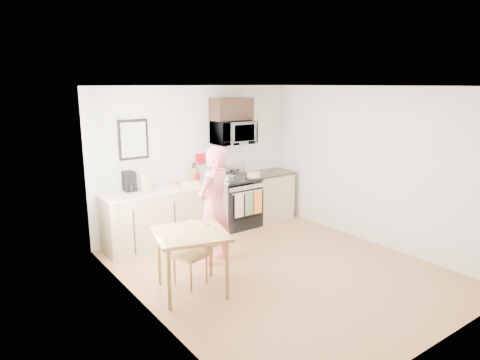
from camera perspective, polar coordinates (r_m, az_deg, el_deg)
floor at (r=6.34m, az=5.41°, el=-11.87°), size 4.60×4.60×0.00m
back_wall at (r=7.75m, az=-5.68°, el=2.77°), size 4.00×0.04×2.60m
front_wall at (r=4.53m, az=25.43°, el=-5.66°), size 4.00×0.04×2.60m
left_wall at (r=4.86m, az=-12.30°, el=-3.48°), size 0.04×4.60×2.60m
right_wall at (r=7.37m, az=17.39°, el=1.74°), size 0.04×4.60×2.60m
ceiling at (r=5.76m, az=5.96°, el=12.34°), size 4.00×4.60×0.04m
window at (r=5.54m, az=-15.44°, el=1.00°), size 0.06×1.40×1.50m
cabinet_left at (r=7.33m, az=-9.76°, el=-4.79°), size 2.10×0.60×0.90m
countertop_left at (r=7.20m, az=-9.90°, el=-1.22°), size 2.14×0.64×0.04m
cabinet_right at (r=8.50m, az=3.83°, el=-2.17°), size 0.84×0.60×0.90m
countertop_right at (r=8.39m, az=3.88°, el=0.93°), size 0.88×0.64×0.04m
range at (r=8.01m, az=-0.47°, el=-3.17°), size 0.76×0.70×1.16m
microwave at (r=7.84m, az=-0.94°, el=6.34°), size 0.76×0.51×0.42m
upper_cabinet at (r=7.84m, az=-1.14°, el=9.43°), size 0.76×0.35×0.40m
wall_art at (r=7.14m, az=-14.03°, el=5.26°), size 0.50×0.04×0.65m
wall_trivet at (r=7.76m, az=-5.31°, el=2.80°), size 0.20×0.02×0.20m
person at (r=6.29m, az=-3.51°, el=-3.44°), size 0.76×0.64×1.76m
dining_table at (r=5.47m, az=-6.56°, el=-7.82°), size 0.93×0.93×0.82m
chair at (r=5.81m, az=-5.86°, el=-8.44°), size 0.47×0.44×0.84m
knife_block at (r=7.66m, az=-6.13°, el=0.75°), size 0.17×0.18×0.22m
utensil_crock at (r=7.63m, az=-5.80°, el=0.89°), size 0.11×0.11×0.34m
fruit_bowl at (r=7.30m, az=-8.50°, el=-0.51°), size 0.26×0.26×0.09m
milk_carton at (r=7.01m, az=-12.37°, el=-0.35°), size 0.13×0.13×0.28m
coffee_maker at (r=7.09m, az=-14.53°, el=-0.26°), size 0.19×0.27×0.32m
bread_bag at (r=7.15m, az=-6.63°, el=-0.60°), size 0.32×0.21×0.11m
cake at (r=7.91m, az=1.82°, el=0.62°), size 0.31×0.31×0.10m
kettle at (r=7.88m, az=-2.67°, el=1.07°), size 0.21×0.21×0.27m
pot at (r=7.66m, az=-1.57°, el=0.24°), size 0.20×0.33×0.10m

